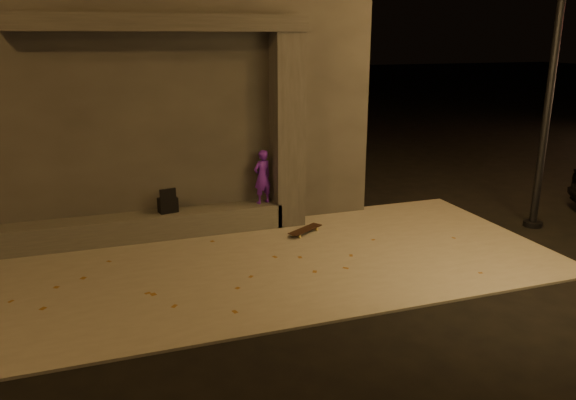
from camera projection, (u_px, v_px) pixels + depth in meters
name	position (u px, v px, depth m)	size (l,w,h in m)	color
ground	(258.00, 328.00, 7.12)	(120.00, 120.00, 0.00)	black
sidewalk	(223.00, 268.00, 8.93)	(11.00, 4.40, 0.04)	slate
building	(126.00, 83.00, 11.96)	(9.00, 5.10, 5.22)	#373432
ledge	(118.00, 229.00, 9.97)	(6.00, 0.55, 0.45)	#494842
column	(287.00, 132.00, 10.54)	(0.55, 0.55, 3.60)	#373432
canopy	(162.00, 23.00, 9.35)	(5.00, 0.70, 0.28)	#373432
skateboarder	(262.00, 177.00, 10.62)	(0.38, 0.25, 1.03)	#5B1BB2
backpack	(168.00, 204.00, 10.15)	(0.36, 0.27, 0.47)	black
skateboard	(305.00, 230.00, 10.41)	(0.78, 0.59, 0.09)	black
street_lamp_2	(561.00, 3.00, 9.79)	(0.36, 0.36, 7.27)	black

